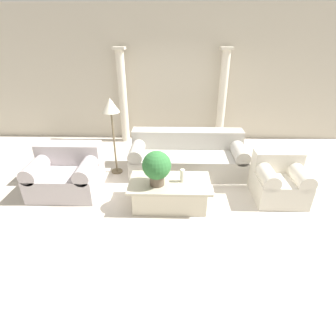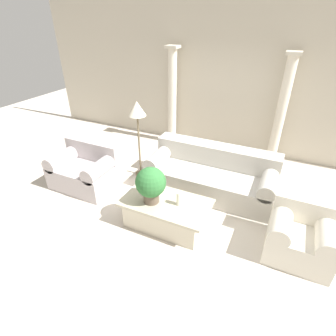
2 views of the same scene
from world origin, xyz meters
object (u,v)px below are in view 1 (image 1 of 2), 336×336
at_px(potted_plant, 157,167).
at_px(floor_lamp, 111,111).
at_px(armchair, 279,179).
at_px(coffee_table, 170,193).
at_px(sofa_long, 187,156).
at_px(loveseat, 67,172).

relative_size(potted_plant, floor_lamp, 0.37).
xyz_separation_m(floor_lamp, armchair, (3.01, -0.83, -0.95)).
xyz_separation_m(potted_plant, armchair, (2.08, 0.38, -0.42)).
xyz_separation_m(coffee_table, potted_plant, (-0.20, -0.09, 0.54)).
xyz_separation_m(sofa_long, coffee_table, (-0.33, -1.23, -0.11)).
relative_size(sofa_long, potted_plant, 4.02).
distance_m(sofa_long, floor_lamp, 1.76).
bearing_deg(loveseat, sofa_long, 19.58).
relative_size(sofa_long, armchair, 2.77).
bearing_deg(loveseat, floor_lamp, 42.26).
height_order(potted_plant, floor_lamp, floor_lamp).
relative_size(loveseat, potted_plant, 2.04).
xyz_separation_m(coffee_table, floor_lamp, (-1.13, 1.13, 1.07)).
bearing_deg(potted_plant, sofa_long, 67.79).
distance_m(loveseat, armchair, 3.76).
bearing_deg(loveseat, armchair, -2.29).
bearing_deg(potted_plant, loveseat, 162.40).
bearing_deg(coffee_table, potted_plant, -157.19).
bearing_deg(coffee_table, floor_lamp, 135.05).
bearing_deg(floor_lamp, loveseat, -137.74).
height_order(coffee_table, floor_lamp, floor_lamp).
relative_size(coffee_table, armchair, 1.61).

